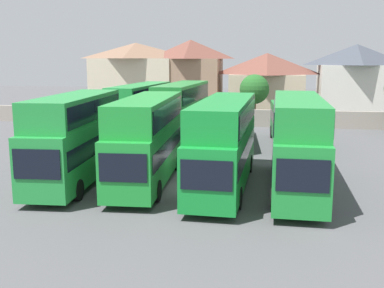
{
  "coord_description": "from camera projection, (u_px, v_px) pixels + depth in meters",
  "views": [
    {
      "loc": [
        4.5,
        -24.81,
        7.12
      ],
      "look_at": [
        0.0,
        3.0,
        1.89
      ],
      "focal_mm": 43.24,
      "sensor_mm": 36.0,
      "label": 1
    }
  ],
  "objects": [
    {
      "name": "house_terrace_right",
      "position": [
        267.0,
        84.0,
        56.89
      ],
      "size": [
        9.32,
        7.12,
        7.77
      ],
      "color": "#C6B293",
      "rests_on": "ground"
    },
    {
      "name": "bus_4",
      "position": [
        297.0,
        139.0,
        24.87
      ],
      "size": [
        2.76,
        11.71,
        5.06
      ],
      "rotation": [
        0.0,
        0.0,
        -1.59
      ],
      "color": "#1E8834",
      "rests_on": "ground"
    },
    {
      "name": "ground",
      "position": [
        217.0,
        135.0,
        43.56
      ],
      "size": [
        140.0,
        140.0,
        0.0
      ],
      "primitive_type": "plane",
      "color": "#4C4C4F"
    },
    {
      "name": "house_terrace_left",
      "position": [
        136.0,
        77.0,
        61.07
      ],
      "size": [
        11.07,
        8.34,
        9.13
      ],
      "color": "beige",
      "rests_on": "ground"
    },
    {
      "name": "bus_6",
      "position": [
        182.0,
        109.0,
        39.84
      ],
      "size": [
        3.18,
        11.88,
        5.0
      ],
      "rotation": [
        0.0,
        0.0,
        -1.62
      ],
      "color": "#238233",
      "rests_on": "ground"
    },
    {
      "name": "bus_5",
      "position": [
        140.0,
        109.0,
        40.18
      ],
      "size": [
        3.02,
        11.93,
        4.9
      ],
      "rotation": [
        0.0,
        0.0,
        -1.62
      ],
      "color": "#1F8D3A",
      "rests_on": "ground"
    },
    {
      "name": "bus_3",
      "position": [
        224.0,
        139.0,
        25.57
      ],
      "size": [
        2.98,
        12.13,
        4.88
      ],
      "rotation": [
        0.0,
        0.0,
        -1.6
      ],
      "color": "#14852F",
      "rests_on": "ground"
    },
    {
      "name": "house_terrace_centre",
      "position": [
        191.0,
        76.0,
        59.59
      ],
      "size": [
        8.03,
        7.29,
        9.46
      ],
      "color": "#9E7A60",
      "rests_on": "ground"
    },
    {
      "name": "bus_7",
      "position": [
        230.0,
        121.0,
        38.81
      ],
      "size": [
        3.17,
        10.48,
        3.36
      ],
      "rotation": [
        0.0,
        0.0,
        -1.5
      ],
      "color": "#1D7A3D",
      "rests_on": "ground"
    },
    {
      "name": "bus_1",
      "position": [
        76.0,
        134.0,
        26.32
      ],
      "size": [
        3.2,
        10.5,
        5.08
      ],
      "rotation": [
        0.0,
        0.0,
        -1.51
      ],
      "color": "#228C3A",
      "rests_on": "ground"
    },
    {
      "name": "bus_2",
      "position": [
        147.0,
        136.0,
        26.37
      ],
      "size": [
        3.12,
        11.03,
        4.93
      ],
      "rotation": [
        0.0,
        0.0,
        -1.52
      ],
      "color": "#1D8D31",
      "rests_on": "ground"
    },
    {
      "name": "depot_boundary_wall",
      "position": [
        224.0,
        118.0,
        49.32
      ],
      "size": [
        56.0,
        0.5,
        1.8
      ],
      "primitive_type": "cube",
      "color": "gray",
      "rests_on": "ground"
    },
    {
      "name": "bus_8",
      "position": [
        289.0,
        122.0,
        38.41
      ],
      "size": [
        2.98,
        10.95,
        3.27
      ],
      "rotation": [
        0.0,
        0.0,
        -1.52
      ],
      "color": "#177D32",
      "rests_on": "ground"
    },
    {
      "name": "house_terrace_far_right",
      "position": [
        355.0,
        81.0,
        55.38
      ],
      "size": [
        8.88,
        6.34,
        8.79
      ],
      "color": "silver",
      "rests_on": "ground"
    },
    {
      "name": "tree_left_of_lot",
      "position": [
        254.0,
        89.0,
        50.73
      ],
      "size": [
        3.26,
        3.26,
        5.41
      ],
      "color": "brown",
      "rests_on": "ground"
    }
  ]
}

